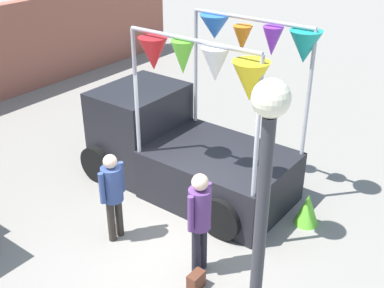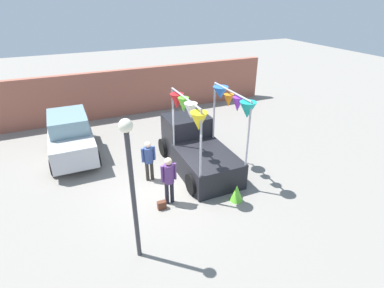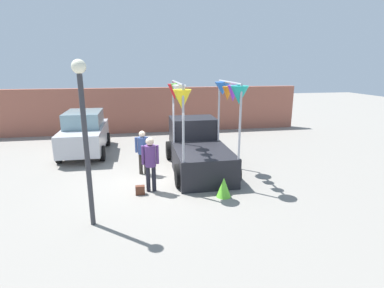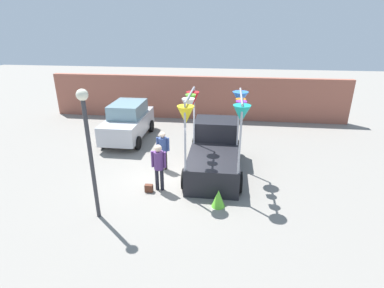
{
  "view_description": "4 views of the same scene",
  "coord_description": "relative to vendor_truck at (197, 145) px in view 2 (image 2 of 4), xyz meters",
  "views": [
    {
      "loc": [
        -5.0,
        -4.24,
        5.23
      ],
      "look_at": [
        0.69,
        0.08,
        1.52
      ],
      "focal_mm": 45.0,
      "sensor_mm": 36.0,
      "label": 1
    },
    {
      "loc": [
        -2.93,
        -8.6,
        6.37
      ],
      "look_at": [
        0.97,
        0.22,
        1.47
      ],
      "focal_mm": 28.0,
      "sensor_mm": 36.0,
      "label": 2
    },
    {
      "loc": [
        -0.61,
        -9.67,
        3.84
      ],
      "look_at": [
        1.21,
        0.42,
        1.14
      ],
      "focal_mm": 28.0,
      "sensor_mm": 36.0,
      "label": 3
    },
    {
      "loc": [
        1.99,
        -9.98,
        5.58
      ],
      "look_at": [
        0.75,
        -0.04,
        1.5
      ],
      "focal_mm": 28.0,
      "sensor_mm": 36.0,
      "label": 4
    }
  ],
  "objects": [
    {
      "name": "street_lamp",
      "position": [
        -3.38,
        -3.67,
        1.66
      ],
      "size": [
        0.32,
        0.32,
        3.98
      ],
      "color": "#333338",
      "rests_on": "ground"
    },
    {
      "name": "folded_kite_bundle_lime",
      "position": [
        0.28,
        -2.68,
        -0.64
      ],
      "size": [
        0.6,
        0.6,
        0.6
      ],
      "primitive_type": "cone",
      "rotation": [
        0.0,
        0.0,
        0.5
      ],
      "color": "#66CC33",
      "rests_on": "ground"
    },
    {
      "name": "brick_boundary_wall",
      "position": [
        -1.53,
        6.9,
        0.36
      ],
      "size": [
        18.0,
        0.36,
        2.6
      ],
      "primitive_type": "cube",
      "color": "#9E5947",
      "rests_on": "ground"
    },
    {
      "name": "vendor_truck",
      "position": [
        0.0,
        0.0,
        0.0
      ],
      "size": [
        2.46,
        4.17,
        3.33
      ],
      "color": "black",
      "rests_on": "ground"
    },
    {
      "name": "parked_car",
      "position": [
        -4.54,
        2.9,
        0.01
      ],
      "size": [
        1.88,
        4.0,
        1.88
      ],
      "color": "#B7B7BC",
      "rests_on": "ground"
    },
    {
      "name": "ground_plane",
      "position": [
        -1.53,
        -1.05,
        -0.94
      ],
      "size": [
        60.0,
        60.0,
        0.0
      ],
      "primitive_type": "plane",
      "color": "gray"
    },
    {
      "name": "person_customer",
      "position": [
        -1.85,
        -1.88,
        0.12
      ],
      "size": [
        0.53,
        0.34,
        1.74
      ],
      "color": "black",
      "rests_on": "ground"
    },
    {
      "name": "handbag",
      "position": [
        -2.2,
        -2.08,
        -0.8
      ],
      "size": [
        0.28,
        0.16,
        0.28
      ],
      "primitive_type": "cube",
      "color": "#592D1E",
      "rests_on": "ground"
    },
    {
      "name": "person_vendor",
      "position": [
        -2.06,
        -0.26,
        0.03
      ],
      "size": [
        0.53,
        0.34,
        1.61
      ],
      "color": "#2D2823",
      "rests_on": "ground"
    }
  ]
}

